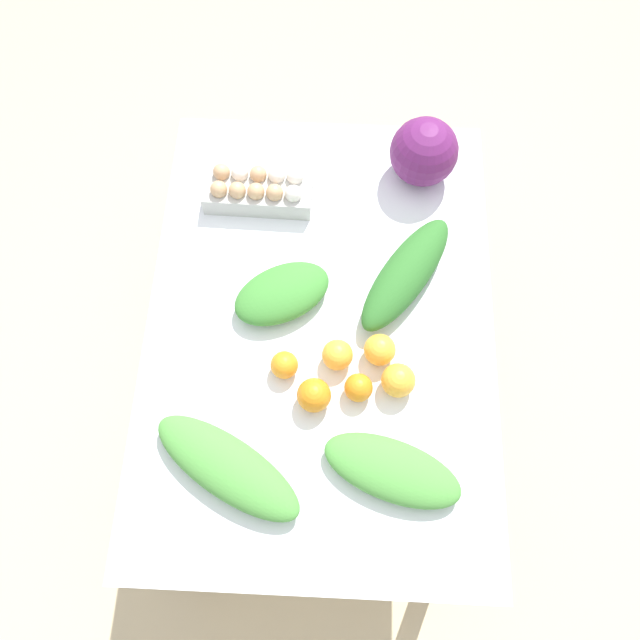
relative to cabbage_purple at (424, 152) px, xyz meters
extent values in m
plane|color=#C6B289|center=(0.45, -0.25, -0.80)|extent=(8.00, 8.00, 0.00)
cube|color=silver|center=(0.45, -0.25, -0.10)|extent=(1.22, 0.85, 0.03)
cylinder|color=tan|center=(-0.10, -0.61, -0.46)|extent=(0.06, 0.06, 0.68)
cylinder|color=tan|center=(1.01, -0.61, -0.46)|extent=(0.06, 0.06, 0.68)
cylinder|color=tan|center=(-0.10, 0.11, -0.46)|extent=(0.06, 0.06, 0.68)
cylinder|color=tan|center=(1.01, 0.11, -0.46)|extent=(0.06, 0.06, 0.68)
sphere|color=#601E5B|center=(0.00, 0.00, 0.00)|extent=(0.18, 0.18, 0.18)
cube|color=#B7B7B2|center=(0.10, -0.43, -0.06)|extent=(0.13, 0.28, 0.06)
sphere|color=tan|center=(0.13, -0.52, -0.02)|extent=(0.04, 0.04, 0.04)
sphere|color=tan|center=(0.13, -0.47, -0.02)|extent=(0.04, 0.04, 0.04)
sphere|color=tan|center=(0.13, -0.43, -0.02)|extent=(0.04, 0.04, 0.04)
sphere|color=tan|center=(0.13, -0.38, -0.02)|extent=(0.04, 0.04, 0.04)
sphere|color=white|center=(0.13, -0.33, -0.02)|extent=(0.04, 0.04, 0.04)
sphere|color=tan|center=(0.07, -0.52, -0.02)|extent=(0.04, 0.04, 0.04)
sphere|color=white|center=(0.07, -0.47, -0.02)|extent=(0.04, 0.04, 0.04)
sphere|color=tan|center=(0.08, -0.43, -0.02)|extent=(0.04, 0.04, 0.04)
sphere|color=white|center=(0.08, -0.38, -0.02)|extent=(0.04, 0.04, 0.04)
sphere|color=white|center=(0.08, -0.33, -0.02)|extent=(0.04, 0.04, 0.04)
ellipsoid|color=#4C933D|center=(0.81, -0.08, -0.06)|extent=(0.22, 0.34, 0.06)
ellipsoid|color=#2D6B28|center=(0.33, -0.04, -0.05)|extent=(0.37, 0.29, 0.09)
ellipsoid|color=#3D8433|center=(0.40, -0.34, -0.05)|extent=(0.25, 0.28, 0.07)
ellipsoid|color=#4C933D|center=(0.82, -0.43, -0.06)|extent=(0.30, 0.38, 0.07)
sphere|color=#F9A833|center=(0.55, -0.20, -0.05)|extent=(0.07, 0.07, 0.07)
sphere|color=orange|center=(0.62, -0.15, -0.06)|extent=(0.07, 0.07, 0.07)
sphere|color=orange|center=(0.65, -0.25, -0.05)|extent=(0.08, 0.08, 0.08)
sphere|color=orange|center=(0.58, -0.33, -0.06)|extent=(0.07, 0.07, 0.07)
sphere|color=#F9A833|center=(0.60, -0.06, -0.05)|extent=(0.08, 0.08, 0.08)
sphere|color=#F9A833|center=(0.53, -0.11, -0.05)|extent=(0.08, 0.08, 0.08)
camera|label=1|loc=(1.04, -0.22, 1.31)|focal=35.00mm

